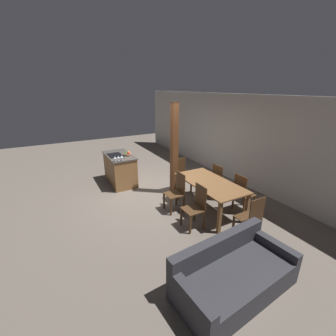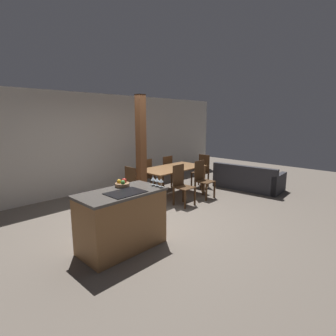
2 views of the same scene
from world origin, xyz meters
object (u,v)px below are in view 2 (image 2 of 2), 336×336
at_px(wine_glass_far, 153,179).
at_px(dining_chair_near_left, 182,184).
at_px(fruit_bowl, 122,184).
at_px(dining_chair_foot_end, 202,170).
at_px(wine_glass_middle, 157,180).
at_px(kitchen_island, 122,220).
at_px(dining_chair_head_end, 134,186).
at_px(dining_chair_far_right, 165,171).
at_px(timber_post, 141,154).
at_px(couch, 248,180).
at_px(dining_chair_near_right, 203,179).
at_px(dining_chair_far_left, 144,176).
at_px(wine_glass_near, 161,181).
at_px(dining_table, 173,171).

relative_size(wine_glass_far, dining_chair_near_left, 0.14).
relative_size(fruit_bowl, dining_chair_foot_end, 0.25).
relative_size(fruit_bowl, wine_glass_middle, 1.74).
bearing_deg(wine_glass_middle, kitchen_island, 162.30).
bearing_deg(dining_chair_head_end, dining_chair_far_right, -68.12).
bearing_deg(timber_post, dining_chair_far_right, 28.98).
relative_size(couch, timber_post, 0.76).
xyz_separation_m(dining_chair_near_right, dining_chair_far_left, (-0.82, 1.36, 0.00)).
xyz_separation_m(wine_glass_far, dining_chair_far_right, (2.49, 2.17, -0.55)).
distance_m(wine_glass_near, dining_table, 2.70).
distance_m(dining_chair_far_left, dining_chair_head_end, 1.11).
height_order(kitchen_island, dining_chair_foot_end, dining_chair_foot_end).
xyz_separation_m(kitchen_island, dining_table, (2.67, 1.40, 0.19)).
xyz_separation_m(fruit_bowl, wine_glass_far, (0.40, -0.31, 0.06)).
relative_size(kitchen_island, couch, 0.70).
distance_m(fruit_bowl, wine_glass_middle, 0.57).
xyz_separation_m(wine_glass_far, dining_chair_near_left, (1.67, 0.81, -0.55)).
xyz_separation_m(wine_glass_far, dining_chair_far_left, (1.67, 2.17, -0.55)).
xyz_separation_m(wine_glass_far, couch, (4.10, 0.37, -0.79)).
relative_size(wine_glass_near, dining_chair_far_left, 0.14).
bearing_deg(wine_glass_near, dining_chair_far_right, 43.51).
relative_size(wine_glass_near, timber_post, 0.05).
height_order(kitchen_island, wine_glass_far, wine_glass_far).
xyz_separation_m(kitchen_island, wine_glass_far, (0.59, -0.09, 0.58)).
xyz_separation_m(dining_table, couch, (2.02, -1.13, -0.41)).
relative_size(kitchen_island, dining_chair_far_left, 1.41).
relative_size(kitchen_island, dining_chair_near_left, 1.41).
xyz_separation_m(dining_chair_head_end, timber_post, (0.01, -0.25, 0.77)).
distance_m(dining_table, dining_chair_near_left, 0.81).
bearing_deg(kitchen_island, dining_chair_foot_end, 19.46).
distance_m(fruit_bowl, dining_chair_far_right, 3.47).
bearing_deg(dining_chair_near_left, fruit_bowl, -166.40).
bearing_deg(dining_chair_foot_end, dining_chair_near_left, -68.12).
xyz_separation_m(dining_chair_far_left, couch, (2.43, -1.81, -0.24)).
distance_m(kitchen_island, dining_chair_foot_end, 4.20).
distance_m(wine_glass_middle, wine_glass_far, 0.09).
bearing_deg(dining_chair_near_left, dining_chair_far_right, 59.04).
xyz_separation_m(kitchen_island, fruit_bowl, (0.19, 0.22, 0.51)).
distance_m(wine_glass_far, dining_chair_far_right, 3.35).
bearing_deg(wine_glass_middle, fruit_bowl, 134.55).
distance_m(fruit_bowl, wine_glass_far, 0.51).
distance_m(kitchen_island, dining_chair_near_right, 3.16).
bearing_deg(dining_chair_far_right, couch, 131.70).
relative_size(wine_glass_near, dining_chair_near_right, 0.14).
xyz_separation_m(wine_glass_middle, dining_chair_far_right, (2.49, 2.27, -0.55)).
xyz_separation_m(wine_glass_near, dining_chair_far_left, (1.67, 2.36, -0.55)).
bearing_deg(wine_glass_middle, dining_chair_near_left, 28.49).
bearing_deg(dining_chair_near_left, kitchen_island, -162.41).
xyz_separation_m(wine_glass_near, dining_chair_far_right, (2.49, 2.36, -0.55)).
bearing_deg(dining_table, dining_chair_head_end, 180.00).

